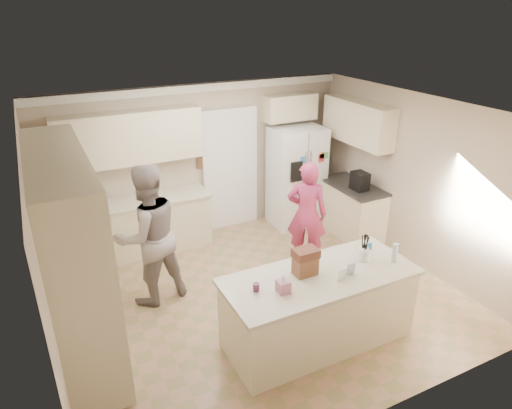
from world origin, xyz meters
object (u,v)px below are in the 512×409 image
refrigerator (296,177)px  teen_girl (307,214)px  dollhouse_body (305,266)px  coffee_maker (360,181)px  island_base (318,310)px  utensil_crock (364,254)px  teen_boy (148,235)px  tissue_box (283,286)px

refrigerator → teen_girl: 1.44m
dollhouse_body → coffee_maker: bearing=39.3°
refrigerator → island_base: refrigerator is taller
coffee_maker → teen_girl: bearing=-167.2°
coffee_maker → utensil_crock: (-1.40, -1.85, -0.07)m
refrigerator → dollhouse_body: size_ratio=6.92×
teen_boy → teen_girl: size_ratio=1.18×
coffee_maker → teen_girl: (-1.20, -0.27, -0.24)m
island_base → teen_girl: bearing=62.4°
teen_boy → refrigerator: bearing=-170.2°
dollhouse_body → teen_boy: bearing=130.4°
dollhouse_body → teen_girl: (1.00, 1.53, -0.20)m
island_base → teen_boy: bearing=131.6°
coffee_maker → tissue_box: bearing=-142.4°
coffee_maker → teen_girl: size_ratio=0.18×
tissue_box → teen_girl: teen_girl is taller
tissue_box → dollhouse_body: bearing=26.6°
tissue_box → island_base: bearing=10.3°
coffee_maker → teen_boy: (-3.59, -0.16, -0.09)m
dollhouse_body → teen_boy: 2.15m
refrigerator → coffee_maker: 1.21m
tissue_box → utensil_crock: bearing=7.1°
refrigerator → teen_girl: bearing=-112.1°
refrigerator → teen_girl: size_ratio=1.08×
tissue_box → dollhouse_body: 0.45m
tissue_box → refrigerator: bearing=56.6°
refrigerator → utensil_crock: bearing=-102.9°
utensil_crock → teen_girl: bearing=82.7°
coffee_maker → tissue_box: (-2.60, -2.00, -0.07)m
coffee_maker → island_base: bearing=-137.2°
teen_boy → utensil_crock: bearing=130.4°
island_base → teen_girl: 1.88m
refrigerator → dollhouse_body: bearing=-116.9°
utensil_crock → tissue_box: size_ratio=1.07×
refrigerator → dollhouse_body: (-1.60, -2.83, 0.14)m
tissue_box → dollhouse_body: size_ratio=0.54×
refrigerator → tissue_box: (-2.00, -3.03, 0.10)m
utensil_crock → tissue_box: utensil_crock is taller
utensil_crock → teen_boy: bearing=142.4°
dollhouse_body → island_base: bearing=-33.7°
teen_boy → teen_girl: (2.39, -0.11, -0.15)m
tissue_box → dollhouse_body: (0.40, 0.20, 0.04)m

